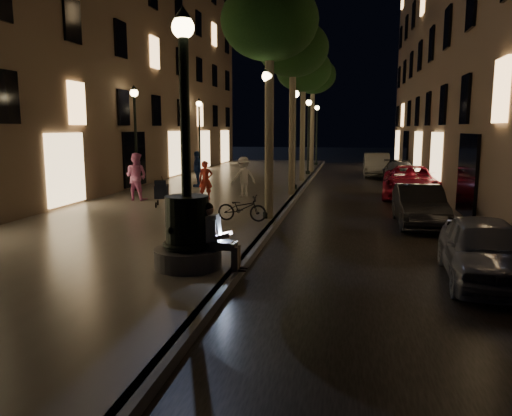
% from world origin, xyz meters
% --- Properties ---
extents(ground, '(120.00, 120.00, 0.00)m').
position_xyz_m(ground, '(0.00, 15.00, 0.00)').
color(ground, black).
rests_on(ground, ground).
extents(cobble_lane, '(6.00, 45.00, 0.02)m').
position_xyz_m(cobble_lane, '(3.00, 15.00, 0.01)').
color(cobble_lane, black).
rests_on(cobble_lane, ground).
extents(promenade, '(8.00, 45.00, 0.20)m').
position_xyz_m(promenade, '(-4.00, 15.00, 0.10)').
color(promenade, '#67615A').
rests_on(promenade, ground).
extents(curb_strip, '(0.25, 45.00, 0.20)m').
position_xyz_m(curb_strip, '(0.00, 15.00, 0.10)').
color(curb_strip, '#59595B').
rests_on(curb_strip, ground).
extents(building_left, '(8.00, 36.00, 15.00)m').
position_xyz_m(building_left, '(-12.00, 18.00, 7.50)').
color(building_left, '#7A624C').
rests_on(building_left, ground).
extents(fountain_lamppost, '(1.40, 1.40, 5.21)m').
position_xyz_m(fountain_lamppost, '(-1.00, 2.00, 1.21)').
color(fountain_lamppost, '#59595B').
rests_on(fountain_lamppost, promenade).
extents(seated_man_laptop, '(1.01, 0.34, 1.38)m').
position_xyz_m(seated_man_laptop, '(-0.39, 2.00, 0.92)').
color(seated_man_laptop, gray).
rests_on(seated_man_laptop, promenade).
extents(tree_near, '(3.00, 3.00, 7.30)m').
position_xyz_m(tree_near, '(-0.25, 8.00, 6.24)').
color(tree_near, '#6B604C').
rests_on(tree_near, promenade).
extents(tree_second, '(3.00, 3.00, 7.40)m').
position_xyz_m(tree_second, '(-0.20, 14.00, 6.33)').
color(tree_second, '#6B604C').
rests_on(tree_second, promenade).
extents(tree_third, '(3.00, 3.00, 7.20)m').
position_xyz_m(tree_third, '(-0.30, 20.00, 6.14)').
color(tree_third, '#6B604C').
rests_on(tree_third, promenade).
extents(tree_far, '(3.00, 3.00, 7.50)m').
position_xyz_m(tree_far, '(-0.22, 26.00, 6.43)').
color(tree_far, '#6B604C').
rests_on(tree_far, promenade).
extents(lamp_curb_a, '(0.36, 0.36, 4.81)m').
position_xyz_m(lamp_curb_a, '(-0.30, 8.00, 3.24)').
color(lamp_curb_a, black).
rests_on(lamp_curb_a, promenade).
extents(lamp_curb_b, '(0.36, 0.36, 4.81)m').
position_xyz_m(lamp_curb_b, '(-0.30, 16.00, 3.24)').
color(lamp_curb_b, black).
rests_on(lamp_curb_b, promenade).
extents(lamp_curb_c, '(0.36, 0.36, 4.81)m').
position_xyz_m(lamp_curb_c, '(-0.30, 24.00, 3.24)').
color(lamp_curb_c, black).
rests_on(lamp_curb_c, promenade).
extents(lamp_curb_d, '(0.36, 0.36, 4.81)m').
position_xyz_m(lamp_curb_d, '(-0.30, 32.00, 3.24)').
color(lamp_curb_d, black).
rests_on(lamp_curb_d, promenade).
extents(lamp_left_b, '(0.36, 0.36, 4.81)m').
position_xyz_m(lamp_left_b, '(-7.40, 14.00, 3.24)').
color(lamp_left_b, black).
rests_on(lamp_left_b, promenade).
extents(lamp_left_c, '(0.36, 0.36, 4.81)m').
position_xyz_m(lamp_left_c, '(-7.40, 24.00, 3.24)').
color(lamp_left_c, black).
rests_on(lamp_left_c, promenade).
extents(stroller, '(0.64, 1.10, 1.11)m').
position_xyz_m(stroller, '(-4.53, 9.65, 0.76)').
color(stroller, black).
rests_on(stroller, promenade).
extents(car_front, '(1.82, 3.94, 1.31)m').
position_xyz_m(car_front, '(4.97, 2.73, 0.65)').
color(car_front, '#999AA0').
rests_on(car_front, ground).
extents(car_second, '(1.40, 3.93, 1.29)m').
position_xyz_m(car_second, '(4.47, 8.56, 0.64)').
color(car_second, black).
rests_on(car_second, ground).
extents(car_third, '(2.75, 5.28, 1.42)m').
position_xyz_m(car_third, '(4.96, 15.26, 0.71)').
color(car_third, maroon).
rests_on(car_third, ground).
extents(car_rear, '(1.79, 4.32, 1.25)m').
position_xyz_m(car_rear, '(5.08, 21.50, 0.62)').
color(car_rear, '#303036').
rests_on(car_rear, ground).
extents(car_fifth, '(1.59, 4.52, 1.49)m').
position_xyz_m(car_fifth, '(4.00, 25.19, 0.74)').
color(car_fifth, '#A2A19C').
rests_on(car_fifth, ground).
extents(pedestrian_red, '(0.68, 0.60, 1.56)m').
position_xyz_m(pedestrian_red, '(-3.46, 11.79, 0.98)').
color(pedestrian_red, red).
rests_on(pedestrian_red, promenade).
extents(pedestrian_pink, '(1.04, 0.88, 1.91)m').
position_xyz_m(pedestrian_pink, '(-6.14, 11.07, 1.15)').
color(pedestrian_pink, '#CF6DA7').
rests_on(pedestrian_pink, promenade).
extents(pedestrian_white, '(1.25, 1.12, 1.68)m').
position_xyz_m(pedestrian_white, '(-2.12, 12.90, 1.04)').
color(pedestrian_white, white).
rests_on(pedestrian_white, promenade).
extents(pedestrian_blue, '(0.61, 1.09, 1.76)m').
position_xyz_m(pedestrian_blue, '(-5.12, 16.02, 1.08)').
color(pedestrian_blue, navy).
rests_on(pedestrian_blue, promenade).
extents(bicycle, '(1.59, 0.62, 0.82)m').
position_xyz_m(bicycle, '(-0.99, 7.33, 0.61)').
color(bicycle, black).
rests_on(bicycle, promenade).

